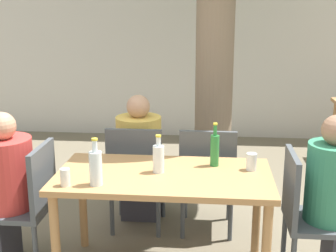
% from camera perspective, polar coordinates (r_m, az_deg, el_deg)
% --- Properties ---
extents(cafe_building_wall, '(10.00, 0.08, 2.80)m').
position_cam_1_polar(cafe_building_wall, '(6.57, 2.79, 10.77)').
color(cafe_building_wall, beige).
rests_on(cafe_building_wall, ground_plane).
extents(dining_table_front, '(1.44, 0.76, 0.74)m').
position_cam_1_polar(dining_table_front, '(3.17, -0.52, -7.31)').
color(dining_table_front, '#B27F4C').
rests_on(dining_table_front, ground_plane).
extents(patio_chair_0, '(0.44, 0.44, 0.91)m').
position_cam_1_polar(patio_chair_0, '(3.45, -16.64, -8.58)').
color(patio_chair_0, '#474C51').
rests_on(patio_chair_0, ground_plane).
extents(patio_chair_1, '(0.44, 0.44, 0.91)m').
position_cam_1_polar(patio_chair_1, '(3.28, 16.56, -9.84)').
color(patio_chair_1, '#474C51').
rests_on(patio_chair_1, ground_plane).
extents(patio_chair_2, '(0.44, 0.44, 0.91)m').
position_cam_1_polar(patio_chair_2, '(3.83, -3.87, -5.66)').
color(patio_chair_2, '#474C51').
rests_on(patio_chair_2, ground_plane).
extents(patio_chair_3, '(0.44, 0.44, 0.91)m').
position_cam_1_polar(patio_chair_3, '(3.78, 4.83, -5.93)').
color(patio_chair_3, '#474C51').
rests_on(patio_chair_3, ground_plane).
extents(person_seated_2, '(0.38, 0.59, 1.13)m').
position_cam_1_polar(person_seated_2, '(4.05, -3.34, -4.62)').
color(person_seated_2, '#383842').
rests_on(person_seated_2, ground_plane).
extents(green_bottle_0, '(0.06, 0.06, 0.31)m').
position_cam_1_polar(green_bottle_0, '(3.27, 5.72, -2.84)').
color(green_bottle_0, '#287A38').
rests_on(green_bottle_0, dining_table_front).
extents(water_bottle_1, '(0.08, 0.08, 0.30)m').
position_cam_1_polar(water_bottle_1, '(2.94, -8.81, -4.96)').
color(water_bottle_1, silver).
rests_on(water_bottle_1, dining_table_front).
extents(water_bottle_2, '(0.08, 0.08, 0.26)m').
position_cam_1_polar(water_bottle_2, '(3.13, -1.17, -3.91)').
color(water_bottle_2, silver).
rests_on(water_bottle_2, dining_table_front).
extents(drinking_glass_0, '(0.07, 0.07, 0.12)m').
position_cam_1_polar(drinking_glass_0, '(3.23, 10.13, -4.31)').
color(drinking_glass_0, silver).
rests_on(drinking_glass_0, dining_table_front).
extents(drinking_glass_1, '(0.06, 0.06, 0.11)m').
position_cam_1_polar(drinking_glass_1, '(2.99, -12.43, -6.12)').
color(drinking_glass_1, silver).
rests_on(drinking_glass_1, dining_table_front).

